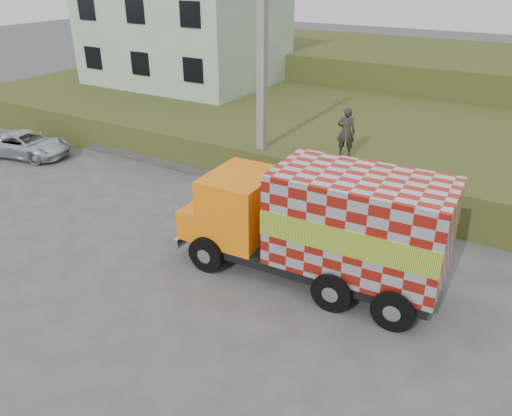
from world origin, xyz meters
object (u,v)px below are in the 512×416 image
Objects in this scene: cargo_truck at (322,225)px; cow at (204,215)px; suv at (26,144)px; pedestrian at (346,132)px; utility_pole at (262,81)px.

cargo_truck reaches higher than cow.
cow is 0.31× the size of suv.
cow is 0.70× the size of pedestrian.
cargo_truck reaches higher than suv.
utility_pole is at bearing -88.46° from suv.
utility_pole is 4.43× the size of pedestrian.
utility_pole reaches higher than pedestrian.
pedestrian is (3.02, 0.89, -1.67)m from utility_pole.
utility_pole is 1.97× the size of suv.
utility_pole reaches higher than cow.
suv is 14.33m from pedestrian.
pedestrian is at bearing 16.40° from utility_pole.
cargo_truck is at bearing -46.18° from utility_pole.
cargo_truck is 1.82× the size of suv.
utility_pole is 7.17m from cargo_truck.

